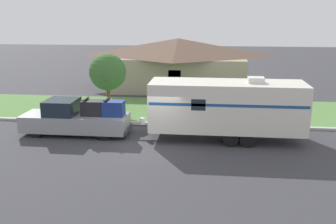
% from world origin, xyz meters
% --- Properties ---
extents(ground_plane, '(120.00, 120.00, 0.00)m').
position_xyz_m(ground_plane, '(0.00, 0.00, 0.00)').
color(ground_plane, '#38383D').
extents(curb_strip, '(80.00, 0.30, 0.14)m').
position_xyz_m(curb_strip, '(0.00, 3.75, 0.07)').
color(curb_strip, '#ADADA8').
rests_on(curb_strip, ground_plane).
extents(lawn_strip, '(80.00, 7.00, 0.03)m').
position_xyz_m(lawn_strip, '(0.00, 7.40, 0.01)').
color(lawn_strip, '#568442').
rests_on(lawn_strip, ground_plane).
extents(house_across_street, '(12.30, 7.32, 4.37)m').
position_xyz_m(house_across_street, '(-0.11, 15.15, 2.26)').
color(house_across_street, gray).
rests_on(house_across_street, ground_plane).
extents(pickup_truck, '(5.86, 1.92, 2.04)m').
position_xyz_m(pickup_truck, '(-4.56, 1.51, 0.89)').
color(pickup_truck, black).
rests_on(pickup_truck, ground_plane).
extents(travel_trailer, '(8.98, 2.49, 3.34)m').
position_xyz_m(travel_trailer, '(3.54, 1.51, 1.81)').
color(travel_trailer, black).
rests_on(travel_trailer, ground_plane).
extents(mailbox, '(0.48, 0.20, 1.24)m').
position_xyz_m(mailbox, '(3.89, 4.30, 0.96)').
color(mailbox, brown).
rests_on(mailbox, ground_plane).
extents(tree_in_yard, '(2.40, 2.40, 3.97)m').
position_xyz_m(tree_in_yard, '(-3.95, 6.04, 2.76)').
color(tree_in_yard, brown).
rests_on(tree_in_yard, ground_plane).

